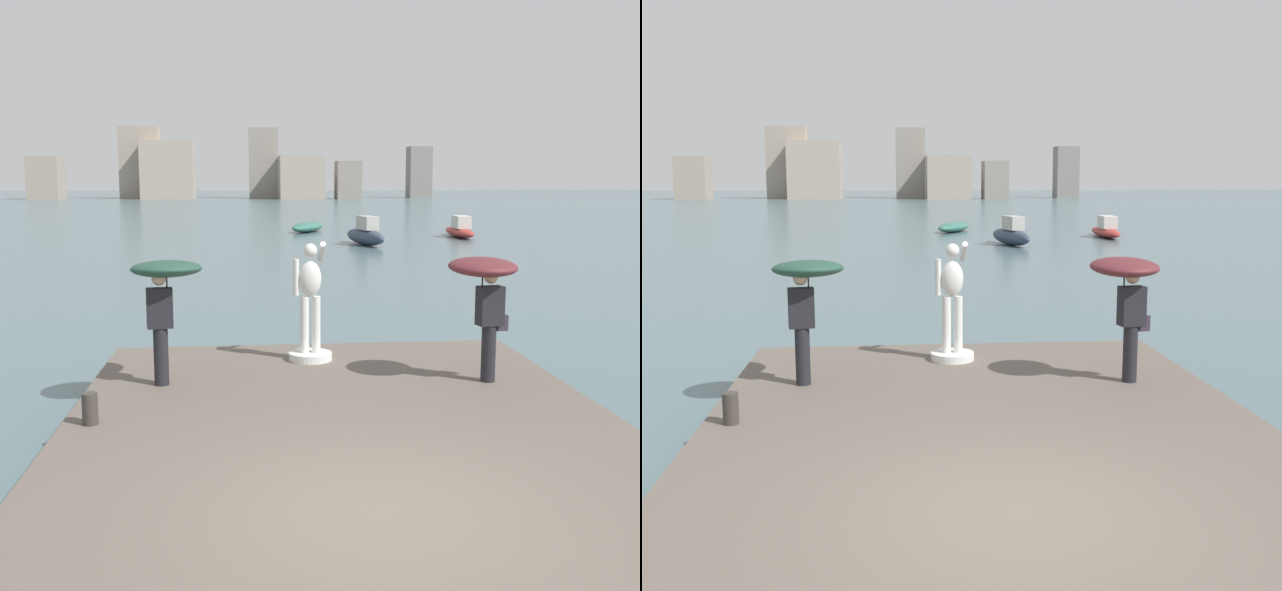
% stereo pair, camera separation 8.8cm
% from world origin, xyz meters
% --- Properties ---
extents(ground_plane, '(400.00, 400.00, 0.00)m').
position_xyz_m(ground_plane, '(0.00, 40.00, 0.00)').
color(ground_plane, '#4C666B').
extents(pier, '(7.22, 10.27, 0.40)m').
position_xyz_m(pier, '(0.00, 2.13, 0.20)').
color(pier, '#60564C').
rests_on(pier, ground).
extents(statue_white_figure, '(0.75, 0.94, 2.04)m').
position_xyz_m(statue_white_figure, '(-0.15, 6.02, 1.20)').
color(statue_white_figure, silver).
rests_on(statue_white_figure, pier).
extents(onlooker_left, '(1.22, 1.23, 1.91)m').
position_xyz_m(onlooker_left, '(-2.44, 4.67, 1.93)').
color(onlooker_left, black).
rests_on(onlooker_left, pier).
extents(onlooker_right, '(1.22, 1.23, 1.94)m').
position_xyz_m(onlooker_right, '(2.36, 4.35, 1.94)').
color(onlooker_right, black).
rests_on(onlooker_right, pier).
extents(mooring_bollard, '(0.20, 0.20, 0.41)m').
position_xyz_m(mooring_bollard, '(-3.23, 2.82, 0.60)').
color(mooring_bollard, '#38332D').
rests_on(mooring_bollard, pier).
extents(boat_near, '(3.24, 5.02, 0.65)m').
position_xyz_m(boat_near, '(2.96, 43.98, 0.32)').
color(boat_near, '#336B5B').
rests_on(boat_near, ground).
extents(boat_mid, '(1.30, 5.60, 1.31)m').
position_xyz_m(boat_mid, '(11.80, 38.32, 0.44)').
color(boat_mid, '#9E2D28').
rests_on(boat_mid, ground).
extents(boat_far, '(1.98, 4.92, 1.56)m').
position_xyz_m(boat_far, '(5.18, 33.37, 0.57)').
color(boat_far, '#2D384C').
rests_on(boat_far, ground).
extents(distant_skyline, '(72.63, 13.02, 12.99)m').
position_xyz_m(distant_skyline, '(-6.03, 133.82, 5.11)').
color(distant_skyline, gray).
rests_on(distant_skyline, ground).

